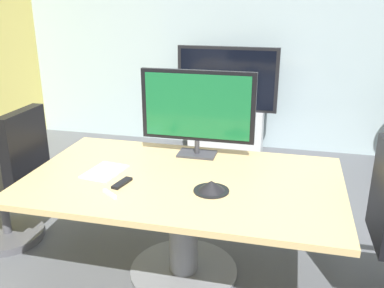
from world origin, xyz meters
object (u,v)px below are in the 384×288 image
object	(u,v)px
office_chair_left	(11,189)
tv_monitor	(197,108)
conference_table	(183,202)
wall_display_unit	(226,118)
conference_phone	(211,187)
remote_control	(122,183)

from	to	relation	value
office_chair_left	tv_monitor	bearing A→B (deg)	104.67
conference_table	wall_display_unit	xyz separation A→B (m)	(-0.11, 2.49, -0.12)
conference_table	office_chair_left	distance (m)	1.41
conference_table	conference_phone	distance (m)	0.34
conference_table	tv_monitor	world-z (taller)	tv_monitor
wall_display_unit	conference_phone	world-z (taller)	wall_display_unit
conference_table	tv_monitor	xyz separation A→B (m)	(-0.01, 0.44, 0.53)
wall_display_unit	remote_control	bearing A→B (deg)	-95.15
tv_monitor	wall_display_unit	size ratio (longest dim) A/B	0.64
conference_table	office_chair_left	world-z (taller)	office_chair_left
wall_display_unit	remote_control	size ratio (longest dim) A/B	7.71
office_chair_left	wall_display_unit	distance (m)	2.73
office_chair_left	conference_phone	xyz separation A→B (m)	(1.62, -0.24, 0.31)
office_chair_left	tv_monitor	xyz separation A→B (m)	(1.40, 0.35, 0.64)
remote_control	conference_table	bearing A→B (deg)	39.98
wall_display_unit	conference_phone	distance (m)	2.68
tv_monitor	conference_table	bearing A→B (deg)	-89.34
conference_table	remote_control	world-z (taller)	remote_control
tv_monitor	remote_control	distance (m)	0.80
tv_monitor	conference_phone	bearing A→B (deg)	-69.18
office_chair_left	wall_display_unit	xyz separation A→B (m)	(1.29, 2.40, -0.01)
conference_table	tv_monitor	size ratio (longest dim) A/B	2.45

